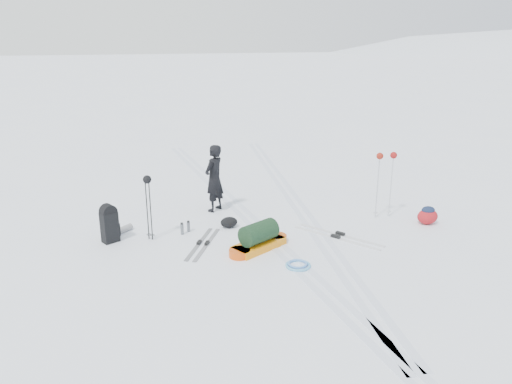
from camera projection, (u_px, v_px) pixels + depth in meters
ground at (266, 235)px, 10.63m from camera, size 200.00×200.00×0.00m
snow_hill_backdrop at (398, 338)px, 125.56m from camera, size 359.50×192.00×162.45m
ski_tracks at (280, 218)px, 11.60m from camera, size 3.38×17.97×0.01m
skier at (214, 178)px, 11.88m from camera, size 0.70×0.69×1.62m
pulk_sled at (259, 239)px, 9.90m from camera, size 1.49×1.05×0.56m
expedition_rucksack at (111, 224)px, 10.24m from camera, size 0.68×0.82×0.81m
ski_poles_black at (148, 187)px, 10.08m from camera, size 0.18×0.17×1.39m
ski_poles_silver at (386, 163)px, 11.30m from camera, size 0.49×0.18×1.55m
touring_skis_grey at (203, 244)px, 10.17m from camera, size 1.01×1.60×0.06m
touring_skis_white at (338, 236)px, 10.53m from camera, size 1.41×1.83×0.07m
rope_coil at (298, 265)px, 9.20m from camera, size 0.59×0.59×0.06m
small_daypack at (428, 215)px, 11.21m from camera, size 0.60×0.56×0.41m
thermos_pair at (185, 228)px, 10.71m from camera, size 0.23×0.20×0.27m
stuff_sack at (229, 222)px, 11.03m from camera, size 0.40×0.32×0.24m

